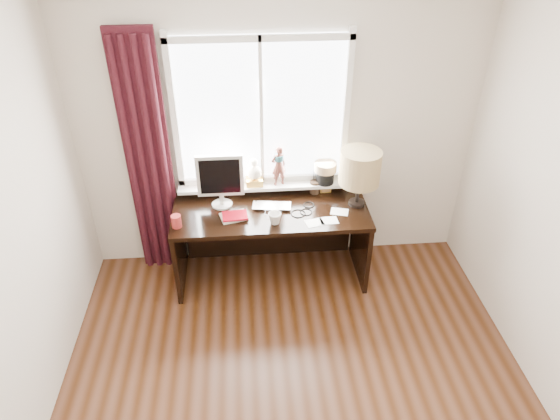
{
  "coord_description": "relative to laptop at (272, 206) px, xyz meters",
  "views": [
    {
      "loc": [
        -0.31,
        -1.96,
        3.16
      ],
      "look_at": [
        -0.05,
        1.25,
        1.0
      ],
      "focal_mm": 32.0,
      "sensor_mm": 36.0,
      "label": 1
    }
  ],
  "objects": [
    {
      "name": "ceiling",
      "position": [
        0.09,
        -1.67,
        1.84
      ],
      "size": [
        3.5,
        4.0,
        0.0
      ],
      "primitive_type": "cube",
      "color": "white",
      "rests_on": "wall_back"
    },
    {
      "name": "wall_back",
      "position": [
        0.09,
        0.33,
        0.54
      ],
      "size": [
        3.5,
        0.0,
        2.6
      ],
      "primitive_type": "cube",
      "rotation": [
        1.57,
        0.0,
        0.0
      ],
      "color": "beige",
      "rests_on": "ground"
    },
    {
      "name": "laptop",
      "position": [
        0.0,
        0.0,
        0.0
      ],
      "size": [
        0.36,
        0.26,
        0.03
      ],
      "primitive_type": "imported",
      "rotation": [
        0.0,
        0.0,
        -0.13
      ],
      "color": "silver",
      "rests_on": "desk"
    },
    {
      "name": "mug",
      "position": [
        0.01,
        -0.24,
        0.04
      ],
      "size": [
        0.14,
        0.14,
        0.11
      ],
      "primitive_type": "imported",
      "rotation": [
        0.0,
        0.0,
        0.39
      ],
      "color": "white",
      "rests_on": "desk"
    },
    {
      "name": "red_cup",
      "position": [
        -0.8,
        -0.22,
        0.04
      ],
      "size": [
        0.08,
        0.08,
        0.11
      ],
      "primitive_type": "cylinder",
      "color": "maroon",
      "rests_on": "desk"
    },
    {
      "name": "window",
      "position": [
        -0.04,
        0.28,
        0.55
      ],
      "size": [
        1.52,
        0.21,
        1.4
      ],
      "color": "white",
      "rests_on": "ground"
    },
    {
      "name": "curtain",
      "position": [
        -1.05,
        0.24,
        0.35
      ],
      "size": [
        0.38,
        0.09,
        2.25
      ],
      "color": "black",
      "rests_on": "floor"
    },
    {
      "name": "desk",
      "position": [
        -0.01,
        0.06,
        -0.26
      ],
      "size": [
        1.7,
        0.7,
        0.75
      ],
      "color": "black",
      "rests_on": "floor"
    },
    {
      "name": "monitor",
      "position": [
        -0.44,
        0.07,
        0.26
      ],
      "size": [
        0.4,
        0.18,
        0.49
      ],
      "color": "beige",
      "rests_on": "desk"
    },
    {
      "name": "notebook_stack",
      "position": [
        -0.33,
        -0.13,
        0.0
      ],
      "size": [
        0.25,
        0.21,
        0.03
      ],
      "color": "beige",
      "rests_on": "desk"
    },
    {
      "name": "brush_holder",
      "position": [
        0.41,
        0.22,
        0.05
      ],
      "size": [
        0.09,
        0.09,
        0.25
      ],
      "color": "black",
      "rests_on": "desk"
    },
    {
      "name": "icon_frame",
      "position": [
        0.51,
        0.21,
        0.05
      ],
      "size": [
        0.1,
        0.02,
        0.13
      ],
      "color": "gold",
      "rests_on": "desk"
    },
    {
      "name": "table_lamp",
      "position": [
        0.75,
        -0.01,
        0.35
      ],
      "size": [
        0.35,
        0.35,
        0.52
      ],
      "color": "black",
      "rests_on": "desk"
    },
    {
      "name": "loose_papers",
      "position": [
        0.46,
        -0.2,
        -0.01
      ],
      "size": [
        0.41,
        0.29,
        0.0
      ],
      "color": "white",
      "rests_on": "desk"
    },
    {
      "name": "desk_cables",
      "position": [
        0.27,
        -0.08,
        -0.01
      ],
      "size": [
        0.25,
        0.26,
        0.01
      ],
      "color": "black",
      "rests_on": "desk"
    }
  ]
}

